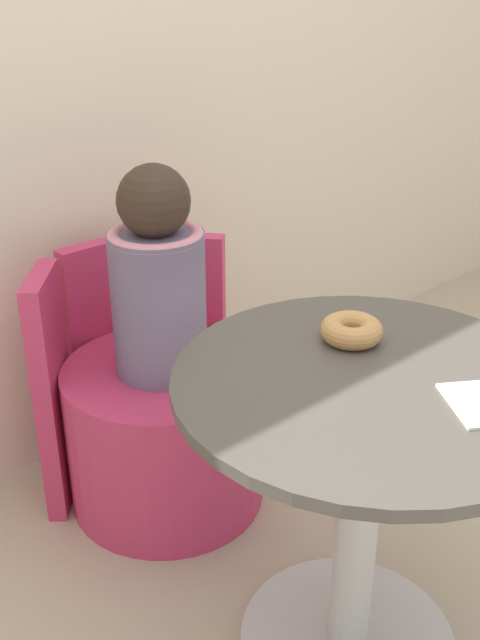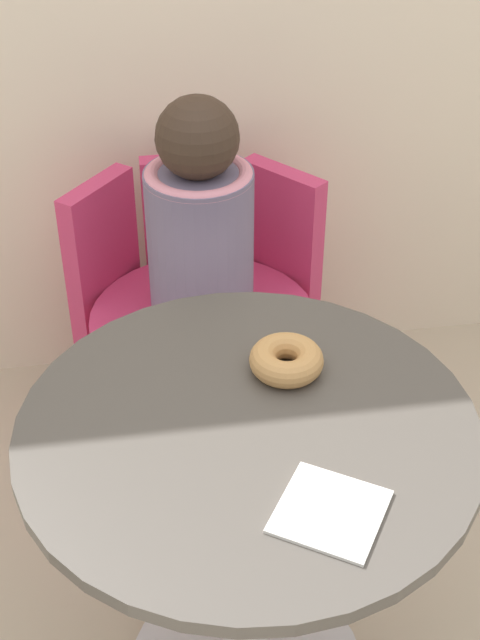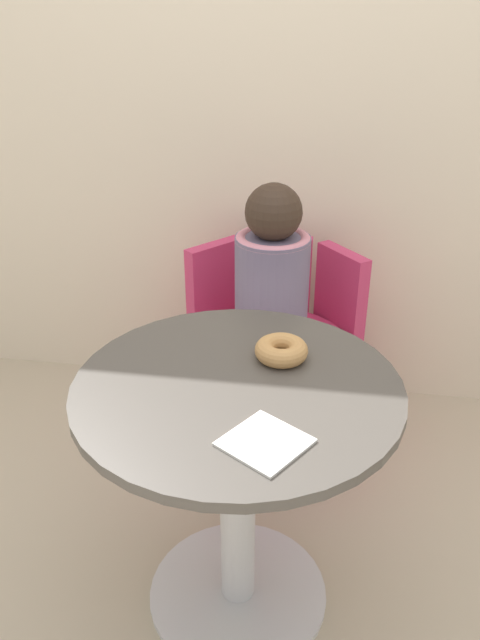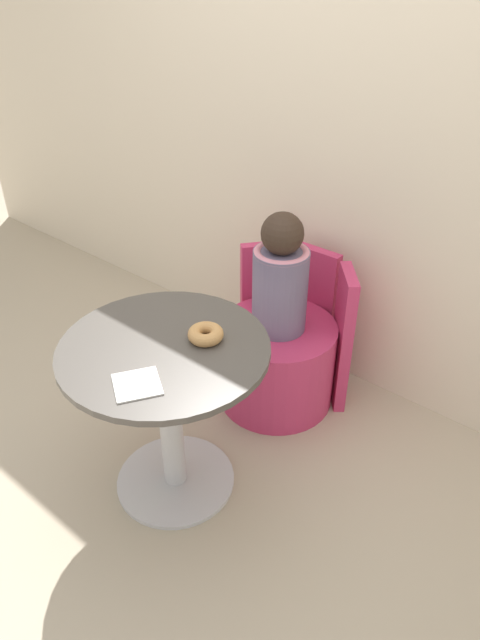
# 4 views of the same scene
# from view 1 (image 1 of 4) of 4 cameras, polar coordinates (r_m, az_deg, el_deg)

# --- Properties ---
(ground_plane) EXTENTS (12.00, 12.00, 0.00)m
(ground_plane) POSITION_cam_1_polar(r_m,az_deg,el_deg) (1.85, 9.81, -22.87)
(ground_plane) COLOR #B7A88E
(back_wall) EXTENTS (6.00, 0.06, 2.40)m
(back_wall) POSITION_cam_1_polar(r_m,az_deg,el_deg) (2.11, -13.22, 20.30)
(back_wall) COLOR beige
(back_wall) RESTS_ON ground_plane
(round_table) EXTENTS (0.74, 0.74, 0.68)m
(round_table) POSITION_cam_1_polar(r_m,az_deg,el_deg) (1.52, 9.27, -11.02)
(round_table) COLOR silver
(round_table) RESTS_ON ground_plane
(tub_chair) EXTENTS (0.54, 0.54, 0.41)m
(tub_chair) POSITION_cam_1_polar(r_m,az_deg,el_deg) (2.09, -5.68, -8.61)
(tub_chair) COLOR #C63360
(tub_chair) RESTS_ON ground_plane
(booth_backrest) EXTENTS (0.63, 0.23, 0.68)m
(booth_backrest) POSITION_cam_1_polar(r_m,az_deg,el_deg) (2.18, -9.30, -3.10)
(booth_backrest) COLOR #C63360
(booth_backrest) RESTS_ON ground_plane
(child_figure) EXTENTS (0.24, 0.24, 0.54)m
(child_figure) POSITION_cam_1_polar(r_m,az_deg,el_deg) (1.87, -6.29, 3.02)
(child_figure) COLOR slate
(child_figure) RESTS_ON tub_chair
(donut) EXTENTS (0.13, 0.13, 0.05)m
(donut) POSITION_cam_1_polar(r_m,az_deg,el_deg) (1.52, 8.50, -0.77)
(donut) COLOR tan
(donut) RESTS_ON round_table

